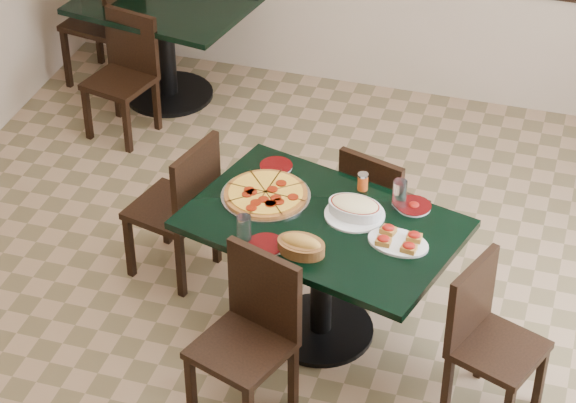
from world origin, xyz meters
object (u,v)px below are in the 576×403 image
(chair_far, at_px, (378,206))
(chair_near, at_px, (252,328))
(lasagna_casserole, at_px, (355,208))
(bruschetta_platter, at_px, (398,240))
(main_table, at_px, (322,250))
(bread_basket, at_px, (301,245))
(back_chair_near, at_px, (126,69))
(back_chair_left, at_px, (112,14))
(pepperoni_pizza, at_px, (266,194))
(chair_left, at_px, (182,203))
(back_table, at_px, (165,31))
(chair_right, at_px, (486,333))

(chair_far, relative_size, chair_near, 0.93)
(lasagna_casserole, relative_size, bruschetta_platter, 0.90)
(main_table, bearing_deg, chair_far, 90.19)
(main_table, height_order, bread_basket, bread_basket)
(back_chair_near, bearing_deg, back_chair_left, 134.77)
(pepperoni_pizza, bearing_deg, chair_left, 165.09)
(chair_far, bearing_deg, chair_near, 91.58)
(lasagna_casserole, height_order, bread_basket, bread_basket)
(back_table, xyz_separation_m, back_chair_left, (-0.43, 0.06, 0.04))
(lasagna_casserole, bearing_deg, bread_basket, -107.48)
(back_chair_near, relative_size, pepperoni_pizza, 1.80)
(chair_left, height_order, back_chair_left, back_chair_left)
(chair_near, relative_size, chair_right, 1.06)
(back_table, relative_size, bruschetta_platter, 3.73)
(back_table, xyz_separation_m, lasagna_casserole, (1.88, -2.03, 0.27))
(chair_far, xyz_separation_m, lasagna_casserole, (-0.02, -0.51, 0.33))
(chair_near, relative_size, back_chair_left, 0.90)
(back_chair_left, bearing_deg, bruschetta_platter, 58.82)
(back_chair_near, height_order, lasagna_casserole, back_chair_near)
(main_table, distance_m, pepperoni_pizza, 0.41)
(chair_near, relative_size, chair_left, 1.00)
(lasagna_casserole, bearing_deg, chair_right, -17.81)
(back_table, distance_m, chair_near, 3.15)
(main_table, height_order, lasagna_casserole, lasagna_casserole)
(back_table, xyz_separation_m, chair_left, (0.86, -1.86, -0.03))
(back_table, height_order, lasagna_casserole, lasagna_casserole)
(main_table, height_order, back_table, same)
(chair_right, height_order, back_chair_left, back_chair_left)
(main_table, bearing_deg, bread_basket, -82.24)
(back_table, relative_size, chair_left, 1.45)
(back_table, distance_m, bread_basket, 2.95)
(lasagna_casserole, bearing_deg, pepperoni_pizza, -174.48)
(chair_far, distance_m, lasagna_casserole, 0.61)
(back_table, distance_m, pepperoni_pizza, 2.46)
(chair_far, relative_size, pepperoni_pizza, 1.77)
(back_chair_left, xyz_separation_m, bread_basket, (2.14, -2.46, 0.23))
(lasagna_casserole, bearing_deg, back_table, 141.13)
(main_table, bearing_deg, bruschetta_platter, 5.30)
(chair_far, bearing_deg, bruschetta_platter, 127.41)
(chair_left, height_order, pepperoni_pizza, chair_left)
(back_chair_near, xyz_separation_m, bread_basket, (1.79, -1.90, 0.32))
(chair_right, xyz_separation_m, back_chair_left, (-3.07, 2.46, 0.09))
(bruschetta_platter, bearing_deg, chair_left, 175.97)
(main_table, distance_m, bread_basket, 0.35)
(main_table, distance_m, chair_far, 0.63)
(back_chair_near, bearing_deg, back_table, 93.07)
(back_table, relative_size, chair_far, 1.55)
(main_table, bearing_deg, back_chair_left, 149.86)
(chair_near, height_order, chair_right, chair_near)
(back_chair_left, distance_m, bread_basket, 3.26)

